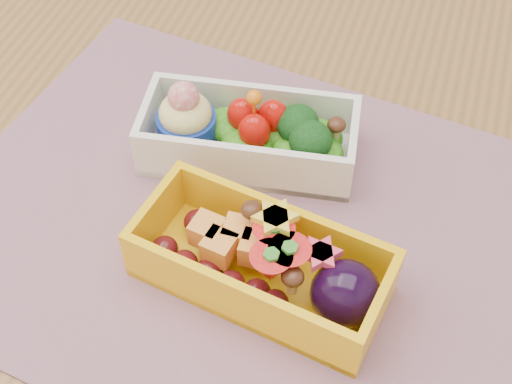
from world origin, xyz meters
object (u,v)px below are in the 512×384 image
(table, at_px, (222,247))
(placemat, at_px, (245,225))
(bento_white, at_px, (248,135))
(bento_yellow, at_px, (266,264))

(table, relative_size, placemat, 2.48)
(bento_white, relative_size, bento_yellow, 0.96)
(bento_white, xyz_separation_m, bento_yellow, (0.05, -0.12, 0.00))
(table, bearing_deg, bento_yellow, -51.41)
(placemat, relative_size, bento_yellow, 2.46)
(placemat, xyz_separation_m, bento_white, (-0.02, 0.07, 0.03))
(bento_white, bearing_deg, bento_yellow, -74.14)
(bento_white, bearing_deg, placemat, -81.59)
(bento_yellow, bearing_deg, bento_white, 123.42)
(placemat, bearing_deg, bento_yellow, -56.34)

